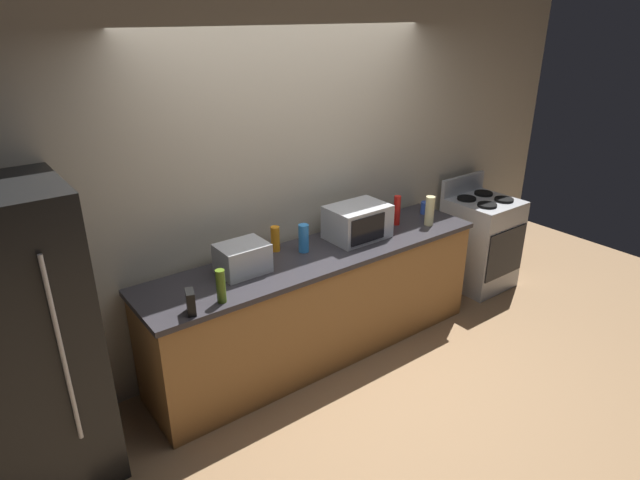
# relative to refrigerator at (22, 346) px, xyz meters

# --- Properties ---
(ground_plane) EXTENTS (8.00, 8.00, 0.00)m
(ground_plane) POSITION_rel_refrigerator_xyz_m (2.05, -0.40, -0.90)
(ground_plane) COLOR #93704C
(back_wall) EXTENTS (6.40, 0.10, 2.70)m
(back_wall) POSITION_rel_refrigerator_xyz_m (2.05, 0.41, 0.45)
(back_wall) COLOR #B2A893
(back_wall) RESTS_ON ground_plane
(counter_run) EXTENTS (2.84, 0.64, 0.90)m
(counter_run) POSITION_rel_refrigerator_xyz_m (2.05, 0.00, -0.45)
(counter_run) COLOR #9E6B38
(counter_run) RESTS_ON ground_plane
(refrigerator) EXTENTS (0.72, 0.73, 1.80)m
(refrigerator) POSITION_rel_refrigerator_xyz_m (0.00, 0.00, 0.00)
(refrigerator) COLOR black
(refrigerator) RESTS_ON ground_plane
(stove_range) EXTENTS (0.60, 0.61, 1.08)m
(stove_range) POSITION_rel_refrigerator_xyz_m (4.05, 0.00, -0.44)
(stove_range) COLOR #B7BABF
(stove_range) RESTS_ON ground_plane
(microwave) EXTENTS (0.48, 0.35, 0.27)m
(microwave) POSITION_rel_refrigerator_xyz_m (2.46, 0.05, 0.13)
(microwave) COLOR #B7BABF
(microwave) RESTS_ON counter_run
(toaster_oven) EXTENTS (0.34, 0.26, 0.21)m
(toaster_oven) POSITION_rel_refrigerator_xyz_m (1.42, 0.06, 0.10)
(toaster_oven) COLOR #B7BABF
(toaster_oven) RESTS_ON counter_run
(cordless_phone) EXTENTS (0.08, 0.12, 0.15)m
(cordless_phone) POSITION_rel_refrigerator_xyz_m (0.89, -0.24, 0.07)
(cordless_phone) COLOR black
(cordless_phone) RESTS_ON counter_run
(bottle_olive_oil) EXTENTS (0.06, 0.06, 0.22)m
(bottle_olive_oil) POSITION_rel_refrigerator_xyz_m (1.10, -0.23, 0.11)
(bottle_olive_oil) COLOR #4C6B19
(bottle_olive_oil) RESTS_ON counter_run
(bottle_dish_soap) EXTENTS (0.07, 0.07, 0.20)m
(bottle_dish_soap) POSITION_rel_refrigerator_xyz_m (1.80, 0.23, 0.10)
(bottle_dish_soap) COLOR orange
(bottle_dish_soap) RESTS_ON counter_run
(bottle_hot_sauce) EXTENTS (0.06, 0.06, 0.26)m
(bottle_hot_sauce) POSITION_rel_refrigerator_xyz_m (2.92, 0.06, 0.13)
(bottle_hot_sauce) COLOR red
(bottle_hot_sauce) RESTS_ON counter_run
(bottle_hand_soap) EXTENTS (0.08, 0.08, 0.25)m
(bottle_hand_soap) POSITION_rel_refrigerator_xyz_m (3.13, -0.11, 0.13)
(bottle_hand_soap) COLOR beige
(bottle_hand_soap) RESTS_ON counter_run
(bottle_spray_cleaner) EXTENTS (0.08, 0.08, 0.22)m
(bottle_spray_cleaner) POSITION_rel_refrigerator_xyz_m (1.96, 0.09, 0.11)
(bottle_spray_cleaner) COLOR #338CE5
(bottle_spray_cleaner) RESTS_ON counter_run
(mug_blue) EXTENTS (0.10, 0.10, 0.11)m
(mug_blue) POSITION_rel_refrigerator_xyz_m (3.32, 0.10, 0.05)
(mug_blue) COLOR #2D4CB2
(mug_blue) RESTS_ON counter_run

